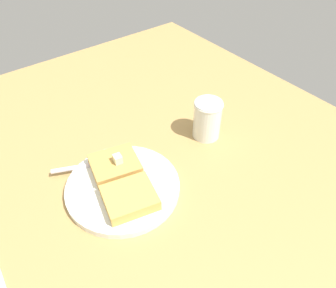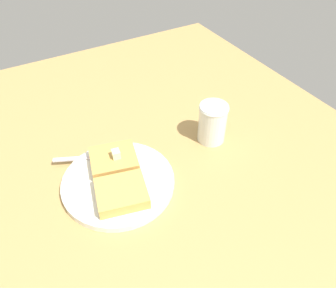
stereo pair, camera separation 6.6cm
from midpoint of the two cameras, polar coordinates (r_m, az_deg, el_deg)
name	(u,v)px [view 1 (the left image)]	position (r cm, az deg, el deg)	size (l,w,h in cm)	color
table_surface	(119,199)	(64.61, -11.55, -9.55)	(117.13, 117.13, 2.00)	#AA854C
plate	(123,187)	(64.06, -10.81, -7.46)	(21.74, 21.74, 1.37)	silver
toast_slice_left	(115,165)	(65.75, -12.05, -3.79)	(7.97, 9.04, 2.29)	tan
toast_slice_middle	(130,198)	(59.95, -9.87, -9.36)	(7.97, 9.04, 2.29)	gold
butter_pat_primary	(118,159)	(64.08, -11.68, -2.69)	(1.68, 1.51, 1.68)	beige
fork	(97,164)	(68.20, -14.95, -3.51)	(7.81, 15.20, 0.36)	silver
syrup_jar	(207,121)	(72.39, 4.24, 3.92)	(6.34, 6.34, 8.97)	#4C1B0A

